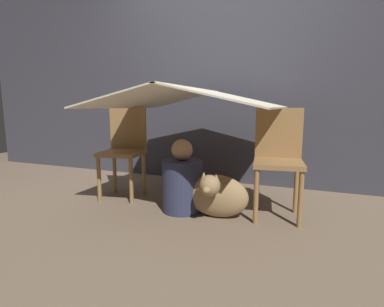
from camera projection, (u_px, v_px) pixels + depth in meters
name	position (u px, v px, depth m)	size (l,w,h in m)	color
ground_plane	(181.00, 215.00, 2.39)	(8.80, 8.80, 0.00)	#7A6651
wall_back	(224.00, 71.00, 3.29)	(7.00, 0.05, 2.50)	#3D3D47
chair_left	(124.00, 148.00, 2.85)	(0.42, 0.42, 0.85)	olive
chair_right	(278.00, 157.00, 2.33)	(0.41, 0.41, 0.85)	olive
sheet_canopy	(192.00, 98.00, 2.46)	(1.42, 1.33, 0.17)	silver
person_front	(182.00, 182.00, 2.47)	(0.33, 0.33, 0.60)	#2D3351
dog	(216.00, 195.00, 2.32)	(0.50, 0.40, 0.40)	#9E7F56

